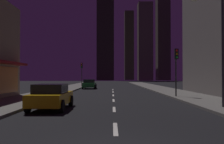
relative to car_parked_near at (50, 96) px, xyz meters
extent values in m
cube|color=black|center=(3.60, 23.55, -0.79)|extent=(78.00, 136.00, 0.10)
cube|color=#605E59|center=(10.60, 23.55, -0.67)|extent=(4.00, 76.00, 0.15)
cube|color=#605E59|center=(-3.40, 23.55, -0.67)|extent=(4.00, 76.00, 0.15)
cube|color=silver|center=(3.60, -5.25, -0.73)|extent=(0.16, 2.20, 0.01)
cube|color=silver|center=(3.60, -0.05, -0.73)|extent=(0.16, 2.20, 0.01)
cube|color=silver|center=(3.60, 5.15, -0.73)|extent=(0.16, 2.20, 0.01)
cube|color=silver|center=(3.60, 10.35, -0.73)|extent=(0.16, 2.20, 0.01)
cube|color=silver|center=(3.60, 15.55, -0.73)|extent=(0.16, 2.20, 0.01)
cube|color=silver|center=(3.60, 20.75, -0.73)|extent=(0.16, 2.20, 0.01)
cube|color=#302D24|center=(0.13, 111.24, 35.36)|extent=(8.65, 8.15, 72.20)
cube|color=#413D30|center=(13.42, 129.00, 19.09)|extent=(5.19, 7.98, 39.67)
cube|color=#5D5846|center=(19.26, 102.58, 17.74)|extent=(6.78, 6.32, 36.96)
cube|color=#434032|center=(29.88, 112.58, 31.88)|extent=(6.49, 6.83, 65.24)
cube|color=gold|center=(0.00, 0.05, -0.13)|extent=(1.80, 4.20, 0.65)
cube|color=black|center=(0.00, -0.15, 0.43)|extent=(1.64, 2.00, 0.55)
cylinder|color=black|center=(-0.88, 1.45, -0.40)|extent=(0.22, 0.68, 0.68)
cylinder|color=black|center=(0.88, 1.45, -0.40)|extent=(0.22, 0.68, 0.68)
cylinder|color=black|center=(-0.88, -1.35, -0.40)|extent=(0.22, 0.68, 0.68)
cylinder|color=black|center=(0.88, -1.35, -0.40)|extent=(0.22, 0.68, 0.68)
sphere|color=white|center=(-0.55, 2.10, -0.08)|extent=(0.18, 0.18, 0.18)
sphere|color=white|center=(0.55, 2.10, -0.08)|extent=(0.18, 0.18, 0.18)
cube|color=#1E722D|center=(0.00, 23.82, -0.13)|extent=(1.80, 4.20, 0.65)
cube|color=black|center=(0.00, 23.62, 0.43)|extent=(1.64, 2.00, 0.55)
cylinder|color=black|center=(-0.88, 25.22, -0.40)|extent=(0.22, 0.68, 0.68)
cylinder|color=black|center=(0.88, 25.22, -0.40)|extent=(0.22, 0.68, 0.68)
cylinder|color=black|center=(-0.88, 22.42, -0.40)|extent=(0.22, 0.68, 0.68)
cylinder|color=black|center=(0.88, 22.42, -0.40)|extent=(0.22, 0.68, 0.68)
sphere|color=white|center=(-0.55, 25.87, -0.08)|extent=(0.18, 0.18, 0.18)
sphere|color=white|center=(0.55, 25.87, -0.08)|extent=(0.18, 0.18, 0.18)
cylinder|color=red|center=(-2.30, 8.30, -0.32)|extent=(0.22, 0.22, 0.55)
sphere|color=red|center=(-2.30, 8.30, -0.04)|extent=(0.21, 0.21, 0.21)
cylinder|color=red|center=(-2.30, 8.30, -0.56)|extent=(0.30, 0.30, 0.06)
cylinder|color=red|center=(-2.46, 8.30, -0.29)|extent=(0.10, 0.10, 0.10)
cylinder|color=red|center=(-2.14, 8.30, -0.29)|extent=(0.10, 0.10, 0.10)
cylinder|color=#2D2D2D|center=(9.10, 7.50, 1.51)|extent=(0.12, 0.12, 4.20)
cube|color=black|center=(9.10, 7.30, 3.11)|extent=(0.32, 0.24, 0.90)
sphere|color=red|center=(9.10, 7.17, 3.39)|extent=(0.18, 0.18, 0.18)
sphere|color=#F2B20C|center=(9.10, 7.17, 3.11)|extent=(0.18, 0.18, 0.18)
sphere|color=#19D833|center=(9.10, 7.17, 2.83)|extent=(0.18, 0.18, 0.18)
cylinder|color=#2D2D2D|center=(-1.90, 29.48, 1.51)|extent=(0.12, 0.12, 4.20)
cube|color=black|center=(-1.90, 29.28, 3.11)|extent=(0.32, 0.24, 0.90)
sphere|color=red|center=(-1.90, 29.15, 3.39)|extent=(0.18, 0.18, 0.18)
sphere|color=#F2B20C|center=(-1.90, 29.15, 3.11)|extent=(0.18, 0.18, 0.18)
sphere|color=#19D833|center=(-1.90, 29.15, 2.83)|extent=(0.18, 0.18, 0.18)
cylinder|color=#38383D|center=(9.80, -0.12, 2.66)|extent=(0.16, 0.16, 6.50)
camera|label=1|loc=(3.48, -14.04, 1.13)|focal=39.34mm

